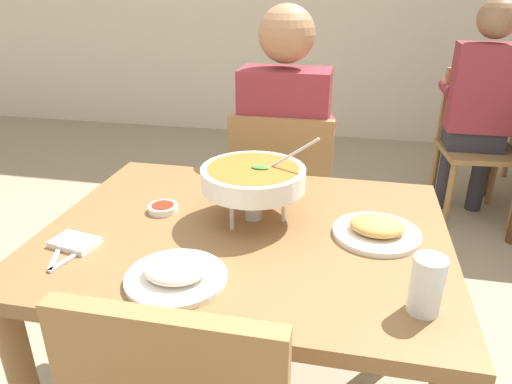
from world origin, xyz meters
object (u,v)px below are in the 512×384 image
chair_bg_middle (477,135)px  sauce_dish (163,208)px  diner_main (285,144)px  chair_diner_main (283,198)px  appetizer_plate (377,229)px  curry_bowl (253,178)px  patron_bg_middle (480,99)px  rice_plate (176,273)px  dining_table_main (246,264)px  drink_glass (426,288)px

chair_bg_middle → sauce_dish: bearing=-125.5°
diner_main → sauce_dish: 0.75m
chair_diner_main → appetizer_plate: chair_diner_main is taller
diner_main → appetizer_plate: (0.36, -0.72, 0.01)m
curry_bowl → patron_bg_middle: (0.99, 1.75, -0.12)m
curry_bowl → chair_bg_middle: bearing=60.5°
appetizer_plate → chair_bg_middle: chair_bg_middle is taller
rice_plate → patron_bg_middle: (1.10, 2.10, -0.01)m
appetizer_plate → patron_bg_middle: 1.90m
diner_main → appetizer_plate: diner_main is taller
dining_table_main → diner_main: size_ratio=0.86×
curry_bowl → patron_bg_middle: 2.02m
rice_plate → chair_bg_middle: 2.46m
dining_table_main → drink_glass: drink_glass is taller
chair_diner_main → appetizer_plate: bearing=-62.1°
dining_table_main → chair_diner_main: chair_diner_main is taller
chair_diner_main → sauce_dish: size_ratio=10.00×
dining_table_main → appetizer_plate: appetizer_plate is taller
chair_diner_main → diner_main: 0.24m
diner_main → rice_plate: diner_main is taller
sauce_dish → patron_bg_middle: 2.18m
dining_table_main → rice_plate: bearing=-110.1°
curry_bowl → patron_bg_middle: patron_bg_middle is taller
chair_diner_main → chair_bg_middle: (1.04, 1.17, 0.00)m
sauce_dish → patron_bg_middle: size_ratio=0.07×
chair_diner_main → chair_bg_middle: bearing=48.4°
sauce_dish → chair_bg_middle: (1.31, 1.83, -0.24)m
curry_bowl → chair_bg_middle: curry_bowl is taller
diner_main → drink_glass: 1.13m
diner_main → sauce_dish: size_ratio=14.56×
drink_glass → chair_bg_middle: size_ratio=0.14×
diner_main → patron_bg_middle: size_ratio=1.00×
chair_bg_middle → patron_bg_middle: patron_bg_middle is taller
diner_main → patron_bg_middle: 1.46m
chair_diner_main → drink_glass: bearing=-65.6°
sauce_dish → curry_bowl: bearing=2.2°
appetizer_plate → chair_bg_middle: size_ratio=0.27×
chair_diner_main → sauce_dish: 0.76m
rice_plate → chair_diner_main: bearing=84.2°
drink_glass → patron_bg_middle: 2.17m
drink_glass → dining_table_main: bearing=148.8°
rice_plate → drink_glass: bearing=0.4°
sauce_dish → drink_glass: drink_glass is taller
diner_main → sauce_dish: bearing=-111.3°
diner_main → sauce_dish: diner_main is taller
rice_plate → sauce_dish: rice_plate is taller
dining_table_main → patron_bg_middle: (1.00, 1.82, 0.12)m
appetizer_plate → drink_glass: drink_glass is taller
curry_bowl → drink_glass: 0.57m
diner_main → appetizer_plate: bearing=-63.2°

